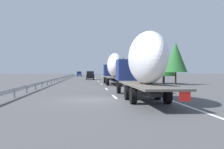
{
  "coord_description": "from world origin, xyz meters",
  "views": [
    {
      "loc": [
        -18.58,
        0.32,
        2.08
      ],
      "look_at": [
        11.42,
        -2.48,
        1.64
      ],
      "focal_mm": 41.61,
      "sensor_mm": 36.0,
      "label": 1
    }
  ],
  "objects": [
    {
      "name": "truck_lead",
      "position": [
        20.15,
        -3.6,
        2.56
      ],
      "size": [
        12.77,
        2.55,
        4.63
      ],
      "color": "navy",
      "rests_on": "ground_plane"
    },
    {
      "name": "tree_1",
      "position": [
        19.3,
        -12.83,
        4.11
      ],
      "size": [
        3.45,
        3.45,
        6.36
      ],
      "color": "#472D19",
      "rests_on": "ground_plane"
    },
    {
      "name": "truck_trailing",
      "position": [
        -0.25,
        -3.6,
        2.61
      ],
      "size": [
        14.39,
        2.55,
        4.69
      ],
      "color": "navy",
      "rests_on": "ground_plane"
    },
    {
      "name": "lane_stripe_3",
      "position": [
        31.32,
        -1.8,
        0.0
      ],
      "size": [
        3.2,
        0.2,
        0.01
      ],
      "primitive_type": "cube",
      "color": "white",
      "rests_on": "ground_plane"
    },
    {
      "name": "lane_stripe_2",
      "position": [
        21.86,
        -1.8,
        0.0
      ],
      "size": [
        3.2,
        0.2,
        0.01
      ],
      "primitive_type": "cube",
      "color": "white",
      "rests_on": "ground_plane"
    },
    {
      "name": "road_sign",
      "position": [
        38.53,
        -6.7,
        2.31
      ],
      "size": [
        0.1,
        0.9,
        3.36
      ],
      "color": "gray",
      "rests_on": "ground_plane"
    },
    {
      "name": "lane_stripe_6",
      "position": [
        55.64,
        -1.8,
        0.0
      ],
      "size": [
        3.2,
        0.2,
        0.01
      ],
      "primitive_type": "cube",
      "color": "white",
      "rests_on": "ground_plane"
    },
    {
      "name": "lane_stripe_1",
      "position": [
        11.02,
        -1.8,
        0.0
      ],
      "size": [
        3.2,
        0.2,
        0.01
      ],
      "primitive_type": "cube",
      "color": "white",
      "rests_on": "ground_plane"
    },
    {
      "name": "edge_line_right",
      "position": [
        45.0,
        -5.5,
        0.0
      ],
      "size": [
        110.0,
        0.2,
        0.01
      ],
      "primitive_type": "cube",
      "color": "white",
      "rests_on": "ground_plane"
    },
    {
      "name": "tree_0",
      "position": [
        23.01,
        -12.11,
        3.1
      ],
      "size": [
        3.99,
        3.99,
        4.98
      ],
      "color": "#472D19",
      "rests_on": "ground_plane"
    },
    {
      "name": "lane_stripe_4",
      "position": [
        39.39,
        -1.8,
        0.0
      ],
      "size": [
        3.2,
        0.2,
        0.01
      ],
      "primitive_type": "cube",
      "color": "white",
      "rests_on": "ground_plane"
    },
    {
      "name": "ground_plane",
      "position": [
        40.0,
        0.0,
        0.0
      ],
      "size": [
        260.0,
        260.0,
        0.0
      ],
      "primitive_type": "plane",
      "color": "#4C4C4F"
    },
    {
      "name": "tree_2",
      "position": [
        63.01,
        -10.97,
        3.93
      ],
      "size": [
        2.83,
        2.83,
        6.64
      ],
      "color": "#472D19",
      "rests_on": "ground_plane"
    },
    {
      "name": "lane_stripe_0",
      "position": [
        2.0,
        -1.8,
        0.0
      ],
      "size": [
        3.2,
        0.2,
        0.01
      ],
      "primitive_type": "cube",
      "color": "white",
      "rests_on": "ground_plane"
    },
    {
      "name": "car_black_suv",
      "position": [
        42.51,
        -0.25,
        0.98
      ],
      "size": [
        4.61,
        1.89,
        1.98
      ],
      "color": "black",
      "rests_on": "ground_plane"
    },
    {
      "name": "guardrail_median",
      "position": [
        43.0,
        6.0,
        0.58
      ],
      "size": [
        94.0,
        0.1,
        0.76
      ],
      "color": "#9EA0A5",
      "rests_on": "ground_plane"
    },
    {
      "name": "car_blue_sedan",
      "position": [
        79.4,
        3.5,
        0.93
      ],
      "size": [
        4.75,
        1.82,
        1.82
      ],
      "color": "#28479E",
      "rests_on": "ground_plane"
    },
    {
      "name": "lane_stripe_5",
      "position": [
        52.55,
        -1.8,
        0.0
      ],
      "size": [
        3.2,
        0.2,
        0.01
      ],
      "primitive_type": "cube",
      "color": "white",
      "rests_on": "ground_plane"
    }
  ]
}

